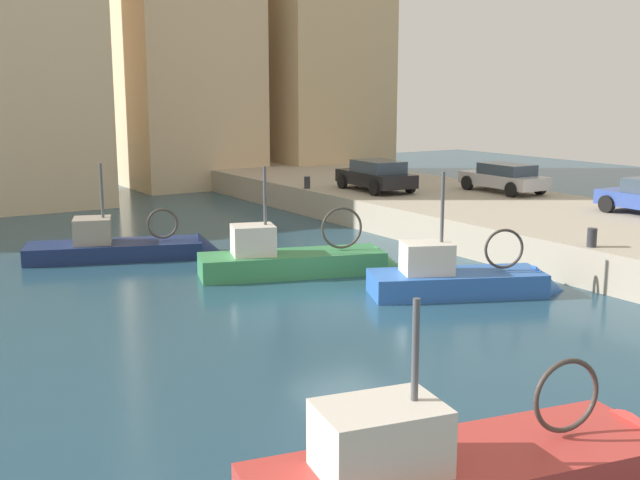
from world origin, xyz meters
TOP-DOWN VIEW (x-y plane):
  - water_surface at (0.00, 0.00)m, footprint 80.00×80.00m
  - quay_wall at (11.50, 0.00)m, footprint 9.00×56.00m
  - fishing_boat_green at (1.03, 3.91)m, footprint 6.71×3.45m
  - fishing_boat_navy at (-2.84, 9.10)m, footprint 6.82×3.77m
  - fishing_boat_blue at (3.75, -0.71)m, footprint 5.82×3.74m
  - parked_car_black at (9.52, 11.60)m, footprint 2.30×4.29m
  - parked_car_silver at (14.02, 8.18)m, footprint 2.01×4.26m
  - mooring_bollard_south at (7.35, -2.00)m, footprint 0.28×0.28m
  - mooring_bollard_mid at (7.35, 14.00)m, footprint 0.28×0.28m
  - waterfront_building_west_mid at (-3.28, 24.95)m, footprint 7.99×9.21m
  - waterfront_building_east_mid at (7.11, 28.30)m, footprint 7.61×9.13m
  - waterfront_building_east at (15.79, 27.31)m, footprint 7.50×9.01m

SIDE VIEW (x-z plane):
  - water_surface at x=0.00m, z-range 0.00..0.00m
  - fishing_boat_navy at x=-2.84m, z-range -1.92..2.15m
  - fishing_boat_green at x=1.03m, z-range -1.95..2.20m
  - fishing_boat_blue at x=3.75m, z-range -1.99..2.25m
  - quay_wall at x=11.50m, z-range 0.00..1.20m
  - mooring_bollard_south at x=7.35m, z-range 1.20..1.75m
  - mooring_bollard_mid at x=7.35m, z-range 1.20..1.75m
  - parked_car_silver at x=14.02m, z-range 1.23..2.51m
  - parked_car_black at x=9.52m, z-range 1.22..2.60m
  - waterfront_building_east at x=15.79m, z-range 0.02..13.40m
  - waterfront_building_west_mid at x=-3.28m, z-range 0.02..19.47m
  - waterfront_building_east_mid at x=7.11m, z-range 0.02..19.59m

